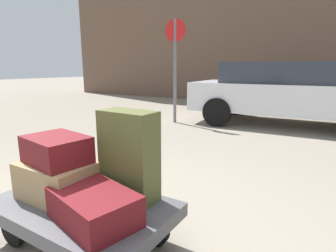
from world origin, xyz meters
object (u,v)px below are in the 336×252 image
(suitcase_tan_stacked_top, at_px, (59,179))
(suitcase_olive_rear_right, at_px, (129,156))
(luggage_cart, at_px, (83,211))
(duffel_bag_maroon_topmost_pile, at_px, (57,149))
(no_parking_sign, at_px, (175,60))
(parked_car, at_px, (288,92))
(suitcase_maroon_front_right, at_px, (94,207))

(suitcase_tan_stacked_top, relative_size, suitcase_olive_rear_right, 0.82)
(luggage_cart, distance_m, suitcase_olive_rear_right, 0.53)
(duffel_bag_maroon_topmost_pile, bearing_deg, suitcase_olive_rear_right, 36.93)
(luggage_cart, bearing_deg, no_parking_sign, 111.80)
(parked_car, bearing_deg, duffel_bag_maroon_topmost_pile, -98.16)
(parked_car, bearing_deg, luggage_cart, -95.93)
(suitcase_tan_stacked_top, height_order, parked_car, parked_car)
(suitcase_olive_rear_right, distance_m, parked_car, 5.24)
(suitcase_maroon_front_right, relative_size, no_parking_sign, 0.24)
(luggage_cart, height_order, parked_car, parked_car)
(suitcase_tan_stacked_top, height_order, suitcase_maroon_front_right, suitcase_tan_stacked_top)
(suitcase_maroon_front_right, distance_m, parked_car, 5.62)
(duffel_bag_maroon_topmost_pile, bearing_deg, luggage_cart, 11.87)
(suitcase_maroon_front_right, height_order, no_parking_sign, no_parking_sign)
(luggage_cart, height_order, suitcase_olive_rear_right, suitcase_olive_rear_right)
(suitcase_tan_stacked_top, bearing_deg, duffel_bag_maroon_topmost_pile, -0.32)
(suitcase_tan_stacked_top, xyz_separation_m, suitcase_maroon_front_right, (0.48, -0.11, -0.04))
(suitcase_olive_rear_right, bearing_deg, luggage_cart, -134.90)
(suitcase_maroon_front_right, bearing_deg, suitcase_tan_stacked_top, -179.60)
(suitcase_tan_stacked_top, bearing_deg, luggage_cart, 2.89)
(suitcase_maroon_front_right, distance_m, duffel_bag_maroon_topmost_pile, 0.56)
(luggage_cart, height_order, suitcase_maroon_front_right, suitcase_maroon_front_right)
(suitcase_olive_rear_right, bearing_deg, parked_car, 88.06)
(suitcase_olive_rear_right, height_order, parked_car, parked_car)
(suitcase_maroon_front_right, bearing_deg, parked_car, 100.44)
(parked_car, bearing_deg, no_parking_sign, -155.31)
(suitcase_tan_stacked_top, bearing_deg, parked_car, 81.53)
(parked_car, xyz_separation_m, no_parking_sign, (-2.33, -1.07, 0.71))
(suitcase_maroon_front_right, xyz_separation_m, parked_car, (0.31, 5.60, 0.32))
(duffel_bag_maroon_topmost_pile, bearing_deg, parked_car, 90.51)
(suitcase_tan_stacked_top, xyz_separation_m, parked_car, (0.79, 5.49, 0.28))
(luggage_cart, height_order, suitcase_tan_stacked_top, suitcase_tan_stacked_top)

